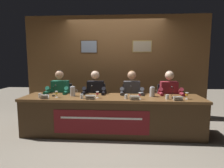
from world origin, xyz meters
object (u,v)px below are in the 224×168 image
at_px(conference_table, 111,109).
at_px(microphone_center_left, 91,93).
at_px(water_cup_center_left, 82,97).
at_px(nameplate_far_right, 178,99).
at_px(panelist_far_left, 59,94).
at_px(juice_glass_center_left, 97,94).
at_px(chair_far_right, 167,105).
at_px(panelist_center_left, 95,94).
at_px(panelist_center_right, 132,94).
at_px(microphone_far_right, 173,94).
at_px(nameplate_center_left, 90,97).
at_px(juice_glass_far_right, 187,94).
at_px(nameplate_center_right, 135,98).
at_px(water_pitcher_right_side, 152,92).
at_px(chair_center_right, 131,105).
at_px(chair_center_left, 96,104).
at_px(juice_glass_center_right, 140,95).
at_px(microphone_far_left, 54,92).
at_px(chair_far_left, 63,104).
at_px(juice_glass_far_left, 57,93).
at_px(water_pitcher_left_side, 73,91).
at_px(water_cup_far_right, 167,97).
at_px(nameplate_far_left, 45,97).
at_px(water_cup_center_right, 126,97).
at_px(water_cup_far_left, 40,96).
at_px(panelist_far_right, 169,95).
at_px(microphone_center_right, 131,93).

xyz_separation_m(conference_table, microphone_center_left, (-0.41, 0.09, 0.31)).
height_order(water_cup_center_left, nameplate_far_right, water_cup_center_left).
bearing_deg(panelist_far_left, microphone_center_left, -26.88).
height_order(juice_glass_center_left, chair_far_right, chair_far_right).
distance_m(panelist_center_left, panelist_center_right, 0.81).
bearing_deg(chair_far_right, microphone_far_right, -94.04).
relative_size(conference_table, nameplate_center_left, 18.95).
distance_m(panelist_center_left, juice_glass_center_left, 0.58).
relative_size(chair_far_right, juice_glass_far_right, 7.36).
relative_size(nameplate_center_right, water_pitcher_right_side, 0.82).
bearing_deg(water_cup_center_left, chair_center_right, 40.43).
bearing_deg(microphone_far_right, water_cup_center_left, -174.40).
distance_m(water_cup_center_left, microphone_far_right, 1.73).
relative_size(conference_table, juice_glass_center_left, 28.45).
bearing_deg(microphone_center_left, panelist_center_left, 88.89).
bearing_deg(chair_center_left, juice_glass_center_right, -40.65).
bearing_deg(microphone_far_left, panelist_center_left, 27.53).
xyz_separation_m(chair_far_left, water_cup_center_left, (0.65, -0.82, 0.34)).
height_order(panelist_center_right, water_pitcher_right_side, panelist_center_right).
relative_size(juice_glass_far_left, chair_far_right, 0.14).
relative_size(juice_glass_far_right, water_pitcher_left_side, 0.59).
height_order(chair_center_left, microphone_center_left, microphone_center_left).
distance_m(juice_glass_far_left, water_cup_far_right, 2.10).
distance_m(chair_center_left, chair_far_right, 1.61).
height_order(nameplate_far_left, water_cup_center_right, water_cup_center_right).
bearing_deg(microphone_far_right, conference_table, -177.58).
distance_m(water_cup_center_left, chair_far_right, 1.98).
distance_m(water_cup_far_left, microphone_far_left, 0.29).
bearing_deg(microphone_center_left, juice_glass_far_right, -4.11).
bearing_deg(water_cup_far_left, water_cup_far_right, 0.73).
distance_m(conference_table, juice_glass_far_right, 1.44).
bearing_deg(chair_center_right, panelist_far_right, -13.92).
bearing_deg(water_cup_far_left, panelist_center_right, 18.63).
xyz_separation_m(nameplate_far_right, water_pitcher_right_side, (-0.41, 0.36, 0.05)).
bearing_deg(water_cup_far_left, chair_center_right, 24.22).
height_order(chair_center_right, microphone_center_right, microphone_center_right).
xyz_separation_m(panelist_far_left, nameplate_center_left, (0.83, -0.68, 0.07)).
bearing_deg(juice_glass_far_right, juice_glass_center_left, -179.58).
xyz_separation_m(panelist_far_right, water_pitcher_right_side, (-0.42, -0.33, 0.12)).
height_order(panelist_center_right, juice_glass_far_right, panelist_center_right).
distance_m(juice_glass_center_left, chair_center_right, 1.08).
xyz_separation_m(nameplate_far_right, juice_glass_far_right, (0.20, 0.16, 0.05)).
xyz_separation_m(nameplate_far_right, microphone_far_right, (-0.04, 0.24, 0.03)).
height_order(microphone_center_right, nameplate_far_right, microphone_center_right).
xyz_separation_m(panelist_far_left, water_pitcher_left_side, (0.42, -0.38, 0.12)).
xyz_separation_m(water_cup_far_left, nameplate_center_left, (0.99, -0.09, 0.00)).
height_order(chair_center_right, nameplate_center_right, chair_center_right).
bearing_deg(panelist_far_left, microphone_far_left, -83.87).
relative_size(conference_table, water_pitcher_right_side, 16.80).
xyz_separation_m(panelist_center_left, juice_glass_center_left, (0.14, -0.55, 0.11)).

